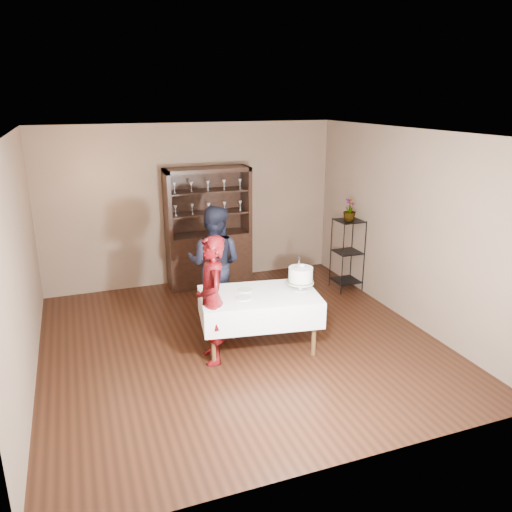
{
  "coord_description": "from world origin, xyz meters",
  "views": [
    {
      "loc": [
        -1.87,
        -5.65,
        3.11
      ],
      "look_at": [
        0.26,
        0.1,
        1.14
      ],
      "focal_mm": 35.0,
      "sensor_mm": 36.0,
      "label": 1
    }
  ],
  "objects_px": {
    "man": "(215,263)",
    "china_hutch": "(209,246)",
    "plant_etagere": "(347,252)",
    "cake_table": "(259,307)",
    "potted_plant": "(350,210)",
    "woman": "(212,300)",
    "cake": "(301,276)"
  },
  "relations": [
    {
      "from": "plant_etagere",
      "to": "cake_table",
      "type": "distance_m",
      "value": 2.52
    },
    {
      "from": "plant_etagere",
      "to": "china_hutch",
      "type": "bearing_deg",
      "value": 153.17
    },
    {
      "from": "china_hutch",
      "to": "woman",
      "type": "relative_size",
      "value": 1.27
    },
    {
      "from": "china_hutch",
      "to": "plant_etagere",
      "type": "xyz_separation_m",
      "value": [
        2.08,
        -1.05,
        -0.01
      ]
    },
    {
      "from": "plant_etagere",
      "to": "woman",
      "type": "xyz_separation_m",
      "value": [
        -2.73,
        -1.52,
        0.14
      ]
    },
    {
      "from": "man",
      "to": "cake",
      "type": "distance_m",
      "value": 1.38
    },
    {
      "from": "china_hutch",
      "to": "cake_table",
      "type": "distance_m",
      "value": 2.46
    },
    {
      "from": "plant_etagere",
      "to": "woman",
      "type": "relative_size",
      "value": 0.76
    },
    {
      "from": "plant_etagere",
      "to": "cake",
      "type": "xyz_separation_m",
      "value": [
        -1.55,
        -1.46,
        0.27
      ]
    },
    {
      "from": "woman",
      "to": "cake",
      "type": "relative_size",
      "value": 3.33
    },
    {
      "from": "plant_etagere",
      "to": "potted_plant",
      "type": "bearing_deg",
      "value": -129.31
    },
    {
      "from": "china_hutch",
      "to": "woman",
      "type": "distance_m",
      "value": 2.65
    },
    {
      "from": "plant_etagere",
      "to": "man",
      "type": "relative_size",
      "value": 0.72
    },
    {
      "from": "plant_etagere",
      "to": "woman",
      "type": "distance_m",
      "value": 3.13
    },
    {
      "from": "cake_table",
      "to": "man",
      "type": "xyz_separation_m",
      "value": [
        -0.28,
        1.05,
        0.28
      ]
    },
    {
      "from": "plant_etagere",
      "to": "man",
      "type": "bearing_deg",
      "value": -171.53
    },
    {
      "from": "plant_etagere",
      "to": "potted_plant",
      "type": "distance_m",
      "value": 0.72
    },
    {
      "from": "china_hutch",
      "to": "cake",
      "type": "xyz_separation_m",
      "value": [
        0.53,
        -2.51,
        0.26
      ]
    },
    {
      "from": "cake",
      "to": "man",
      "type": "bearing_deg",
      "value": 126.86
    },
    {
      "from": "plant_etagere",
      "to": "woman",
      "type": "bearing_deg",
      "value": -150.98
    },
    {
      "from": "china_hutch",
      "to": "plant_etagere",
      "type": "distance_m",
      "value": 2.33
    },
    {
      "from": "china_hutch",
      "to": "man",
      "type": "bearing_deg",
      "value": -101.73
    },
    {
      "from": "cake_table",
      "to": "man",
      "type": "relative_size",
      "value": 0.95
    },
    {
      "from": "china_hutch",
      "to": "woman",
      "type": "bearing_deg",
      "value": -104.29
    },
    {
      "from": "cake_table",
      "to": "woman",
      "type": "bearing_deg",
      "value": -170.02
    },
    {
      "from": "plant_etagere",
      "to": "man",
      "type": "xyz_separation_m",
      "value": [
        -2.37,
        -0.35,
        0.19
      ]
    },
    {
      "from": "man",
      "to": "china_hutch",
      "type": "bearing_deg",
      "value": -68.54
    },
    {
      "from": "cake_table",
      "to": "man",
      "type": "bearing_deg",
      "value": 104.96
    },
    {
      "from": "potted_plant",
      "to": "cake",
      "type": "bearing_deg",
      "value": -136.84
    },
    {
      "from": "cake_table",
      "to": "potted_plant",
      "type": "height_order",
      "value": "potted_plant"
    },
    {
      "from": "potted_plant",
      "to": "china_hutch",
      "type": "bearing_deg",
      "value": 152.32
    },
    {
      "from": "china_hutch",
      "to": "potted_plant",
      "type": "xyz_separation_m",
      "value": [
        2.06,
        -1.08,
        0.7
      ]
    }
  ]
}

